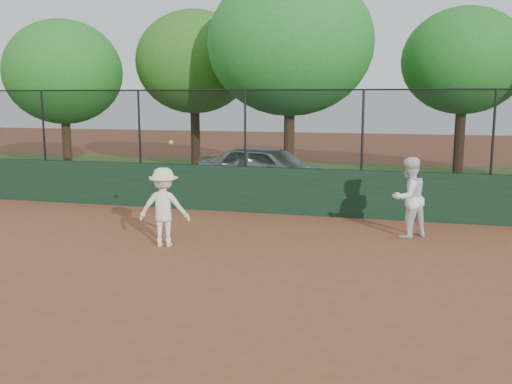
% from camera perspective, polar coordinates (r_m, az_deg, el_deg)
% --- Properties ---
extents(ground, '(80.00, 80.00, 0.00)m').
position_cam_1_polar(ground, '(9.47, -8.23, -9.12)').
color(ground, brown).
rests_on(ground, ground).
extents(back_wall, '(26.00, 0.20, 1.20)m').
position_cam_1_polar(back_wall, '(14.88, 0.78, 0.19)').
color(back_wall, '#17321E').
rests_on(back_wall, ground).
extents(grass_strip, '(36.00, 12.00, 0.01)m').
position_cam_1_polar(grass_strip, '(20.77, 4.82, 1.16)').
color(grass_strip, '#2F5119').
rests_on(grass_strip, ground).
extents(parked_car, '(4.86, 2.88, 1.55)m').
position_cam_1_polar(parked_car, '(17.62, 1.27, 2.23)').
color(parked_car, '#ADB2B7').
rests_on(parked_car, ground).
extents(player_second, '(1.07, 1.06, 1.74)m').
position_cam_1_polar(player_second, '(12.68, 15.02, -0.53)').
color(player_second, white).
rests_on(player_second, ground).
extents(player_main, '(1.13, 0.77, 2.19)m').
position_cam_1_polar(player_main, '(11.67, -9.18, -1.50)').
color(player_main, white).
rests_on(player_main, ground).
extents(fence_assembly, '(26.00, 0.06, 2.00)m').
position_cam_1_polar(fence_assembly, '(14.71, 0.69, 6.49)').
color(fence_assembly, black).
rests_on(fence_assembly, back_wall).
extents(tree_0, '(4.67, 4.24, 5.97)m').
position_cam_1_polar(tree_0, '(23.86, -18.75, 11.26)').
color(tree_0, '#4D321B').
rests_on(tree_0, ground).
extents(tree_1, '(4.58, 4.16, 6.31)m').
position_cam_1_polar(tree_1, '(22.70, -6.21, 12.77)').
color(tree_1, '#3E2815').
rests_on(tree_1, ground).
extents(tree_2, '(5.53, 5.03, 7.14)m').
position_cam_1_polar(tree_2, '(19.50, 3.42, 14.59)').
color(tree_2, '#4B311B').
rests_on(tree_2, ground).
extents(tree_3, '(4.17, 3.79, 6.01)m').
position_cam_1_polar(tree_3, '(20.99, 20.07, 12.17)').
color(tree_3, '#372112').
rests_on(tree_3, ground).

